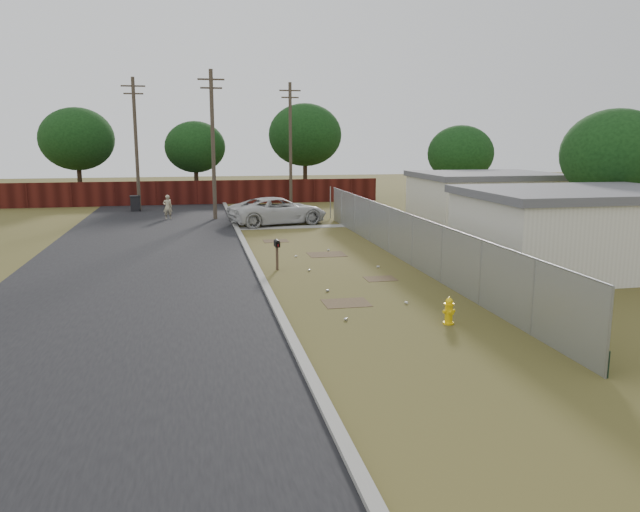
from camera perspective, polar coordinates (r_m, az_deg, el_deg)
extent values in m
plane|color=brown|center=(24.09, 1.41, -1.19)|extent=(120.00, 120.00, 0.00)
cube|color=black|center=(31.45, -15.40, 1.28)|extent=(9.00, 60.00, 0.02)
cube|color=#9D9B92|center=(31.44, -7.20, 1.67)|extent=(0.25, 60.00, 0.12)
cube|color=#9D9B92|center=(35.22, -2.76, 2.65)|extent=(6.20, 1.00, 0.03)
cylinder|color=gray|center=(14.36, 24.93, -6.41)|extent=(0.06, 0.06, 2.00)
cylinder|color=gray|center=(16.77, 18.90, -3.60)|extent=(0.06, 0.06, 2.00)
cylinder|color=gray|center=(19.34, 14.45, -1.49)|extent=(0.06, 0.06, 2.00)
cylinder|color=gray|center=(22.02, 11.07, 0.13)|extent=(0.06, 0.06, 2.00)
cylinder|color=gray|center=(24.77, 8.43, 1.39)|extent=(0.06, 0.06, 2.00)
cylinder|color=gray|center=(27.57, 6.32, 2.39)|extent=(0.06, 0.06, 2.00)
cylinder|color=gray|center=(30.42, 4.61, 3.21)|extent=(0.06, 0.06, 2.00)
cylinder|color=gray|center=(33.29, 3.18, 3.88)|extent=(0.06, 0.06, 2.00)
cylinder|color=gray|center=(36.18, 1.98, 4.44)|extent=(0.06, 0.06, 2.00)
cylinder|color=gray|center=(39.08, 0.96, 4.92)|extent=(0.06, 0.06, 2.00)
cylinder|color=gray|center=(25.56, 7.74, 3.96)|extent=(0.04, 26.00, 0.04)
cube|color=gray|center=(25.70, 7.68, 1.74)|extent=(0.01, 26.00, 2.00)
cube|color=black|center=(25.84, 7.77, 0.22)|extent=(0.03, 26.00, 0.60)
cube|color=#46140F|center=(48.15, -12.36, 5.66)|extent=(30.00, 0.12, 1.80)
cylinder|color=brown|center=(38.99, -9.75, 9.91)|extent=(0.24, 0.24, 9.00)
cube|color=brown|center=(39.14, -9.94, 15.63)|extent=(1.60, 0.10, 0.10)
cube|color=brown|center=(39.10, -9.92, 14.90)|extent=(1.30, 0.10, 0.10)
cylinder|color=brown|center=(45.13, -16.46, 9.73)|extent=(0.24, 0.24, 9.00)
cube|color=brown|center=(45.25, -16.73, 14.67)|extent=(1.60, 0.10, 0.10)
cube|color=brown|center=(45.22, -16.69, 14.04)|extent=(1.30, 0.10, 0.10)
cylinder|color=brown|center=(47.53, -2.72, 10.18)|extent=(0.24, 0.24, 9.00)
cube|color=brown|center=(47.65, -2.76, 14.88)|extent=(1.60, 0.10, 0.10)
cube|color=brown|center=(47.62, -2.75, 14.28)|extent=(1.30, 0.10, 0.10)
cube|color=silver|center=(25.61, 22.53, 1.89)|extent=(8.00, 6.00, 2.80)
cube|color=#535359|center=(25.44, 22.79, 5.34)|extent=(8.32, 6.24, 0.30)
cube|color=silver|center=(35.83, 14.76, 4.68)|extent=(7.00, 6.00, 2.80)
cube|color=#535359|center=(35.70, 14.88, 7.15)|extent=(7.28, 6.24, 0.30)
cylinder|color=#352517|center=(52.80, -21.10, 6.44)|extent=(0.36, 0.36, 3.30)
ellipsoid|color=black|center=(52.70, -21.34, 9.94)|extent=(5.70, 5.70, 4.84)
cylinder|color=#352517|center=(53.09, -11.23, 6.74)|extent=(0.36, 0.36, 2.86)
ellipsoid|color=black|center=(52.97, -11.35, 9.75)|extent=(4.94, 4.94, 4.20)
cylinder|color=#352517|center=(52.89, -1.37, 7.28)|extent=(0.36, 0.36, 3.52)
ellipsoid|color=black|center=(52.79, -1.38, 11.01)|extent=(6.08, 6.08, 5.17)
cylinder|color=#352517|center=(45.01, 12.59, 5.85)|extent=(0.36, 0.36, 2.64)
ellipsoid|color=black|center=(44.87, 12.72, 9.13)|extent=(4.56, 4.56, 3.88)
cylinder|color=#352517|center=(32.53, 24.99, 3.49)|extent=(0.36, 0.36, 2.86)
ellipsoid|color=black|center=(32.34, 25.39, 8.40)|extent=(4.94, 4.94, 4.20)
cylinder|color=yellow|center=(17.43, 11.66, -6.02)|extent=(0.34, 0.34, 0.05)
cylinder|color=yellow|center=(17.35, 11.69, -5.17)|extent=(0.24, 0.24, 0.52)
cylinder|color=yellow|center=(17.28, 11.73, -4.34)|extent=(0.31, 0.31, 0.04)
sphere|color=yellow|center=(17.26, 11.73, -4.11)|extent=(0.23, 0.23, 0.21)
cylinder|color=yellow|center=(17.24, 11.75, -3.76)|extent=(0.04, 0.04, 0.05)
cylinder|color=yellow|center=(17.27, 11.34, -5.01)|extent=(0.10, 0.11, 0.10)
cylinder|color=yellow|center=(17.40, 12.06, -4.92)|extent=(0.10, 0.11, 0.10)
cylinder|color=yellow|center=(17.23, 11.91, -5.07)|extent=(0.14, 0.12, 0.13)
cube|color=brown|center=(23.83, -3.94, -0.15)|extent=(0.09, 0.09, 0.97)
cube|color=black|center=(23.74, -3.96, 1.08)|extent=(0.20, 0.47, 0.18)
cylinder|color=black|center=(23.73, -3.96, 1.28)|extent=(0.20, 0.47, 0.18)
cube|color=#AC0C10|center=(23.50, -3.85, 0.97)|extent=(0.02, 0.04, 0.10)
imported|color=silver|center=(36.48, -3.85, 4.16)|extent=(6.22, 4.06, 1.59)
imported|color=tan|center=(39.78, -13.76, 4.37)|extent=(0.59, 0.42, 1.52)
cube|color=black|center=(44.82, -16.53, 4.59)|extent=(0.65, 0.65, 1.00)
cube|color=black|center=(44.77, -16.56, 5.26)|extent=(0.72, 0.72, 0.08)
cylinder|color=black|center=(44.54, -16.11, 4.06)|extent=(0.06, 0.21, 0.21)
cylinder|color=silver|center=(19.25, 7.90, -4.24)|extent=(0.11, 0.12, 0.07)
cylinder|color=#A1A1A6|center=(20.52, 0.69, -3.19)|extent=(0.12, 0.11, 0.07)
cylinder|color=silver|center=(24.41, 5.33, -0.98)|extent=(0.10, 0.07, 0.07)
cylinder|color=#A1A1A6|center=(17.36, 2.38, -5.81)|extent=(0.10, 0.12, 0.07)
cylinder|color=silver|center=(27.93, 0.77, 0.57)|extent=(0.12, 0.10, 0.07)
cylinder|color=#A1A1A6|center=(23.66, -1.00, -1.31)|extent=(0.12, 0.12, 0.07)
cylinder|color=silver|center=(26.47, -2.23, -0.01)|extent=(0.12, 0.12, 0.07)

